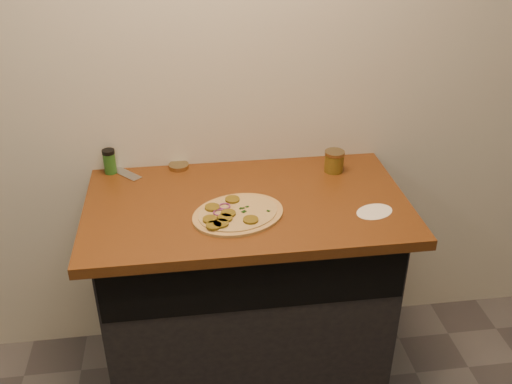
{
  "coord_description": "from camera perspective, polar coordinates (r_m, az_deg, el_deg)",
  "views": [
    {
      "loc": [
        -0.21,
        -0.4,
        1.98
      ],
      "look_at": [
        0.03,
        1.39,
        0.95
      ],
      "focal_mm": 40.0,
      "sensor_mm": 36.0,
      "label": 1
    }
  ],
  "objects": [
    {
      "name": "countertop",
      "position": [
        2.14,
        -0.95,
        -1.29
      ],
      "size": [
        1.2,
        0.7,
        0.04
      ],
      "primitive_type": "cube",
      "color": "brown",
      "rests_on": "cabinet"
    },
    {
      "name": "chefs_knife",
      "position": [
        2.46,
        -14.67,
        2.7
      ],
      "size": [
        0.25,
        0.27,
        0.02
      ],
      "color": "#B7BAC1",
      "rests_on": "countertop"
    },
    {
      "name": "pizza",
      "position": [
        2.03,
        -1.97,
        -2.21
      ],
      "size": [
        0.43,
        0.43,
        0.02
      ],
      "color": "tan",
      "rests_on": "countertop"
    },
    {
      "name": "mason_jar_lid",
      "position": [
        2.38,
        -7.74,
        2.59
      ],
      "size": [
        0.11,
        0.11,
        0.02
      ],
      "primitive_type": "cylinder",
      "rotation": [
        0.0,
        0.0,
        -0.33
      ],
      "color": "#988358",
      "rests_on": "countertop"
    },
    {
      "name": "cabinet",
      "position": [
        2.43,
        -0.95,
        -10.09
      ],
      "size": [
        1.1,
        0.6,
        0.86
      ],
      "primitive_type": "cube",
      "color": "black",
      "rests_on": "ground"
    },
    {
      "name": "spice_shaker",
      "position": [
        2.38,
        -14.44,
        2.99
      ],
      "size": [
        0.05,
        0.05,
        0.1
      ],
      "color": "#25591C",
      "rests_on": "countertop"
    },
    {
      "name": "salsa_jar",
      "position": [
        2.34,
        7.82,
        3.08
      ],
      "size": [
        0.08,
        0.08,
        0.09
      ],
      "color": "maroon",
      "rests_on": "countertop"
    },
    {
      "name": "flour_spill",
      "position": [
        2.1,
        11.76,
        -1.94
      ],
      "size": [
        0.19,
        0.19,
        0.0
      ],
      "primitive_type": "cylinder",
      "rotation": [
        0.0,
        0.0,
        0.4
      ],
      "color": "white",
      "rests_on": "countertop"
    },
    {
      "name": "room_shell",
      "position": [
        0.54,
        16.82,
        -3.58
      ],
      "size": [
        4.02,
        3.52,
        2.71
      ],
      "color": "beige",
      "rests_on": "ground"
    }
  ]
}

